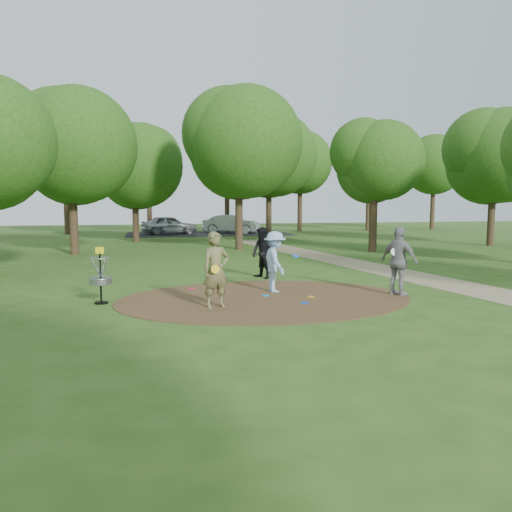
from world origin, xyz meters
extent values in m
plane|color=#2D5119|center=(0.00, 0.00, 0.00)|extent=(100.00, 100.00, 0.00)
cylinder|color=#47301C|center=(0.00, 0.00, 0.01)|extent=(8.40, 8.40, 0.02)
cube|color=#8C7A5B|center=(6.50, 2.00, 0.01)|extent=(7.55, 39.89, 0.01)
cube|color=black|center=(2.00, 30.00, 0.00)|extent=(14.00, 8.00, 0.01)
imported|color=brown|center=(-1.52, -0.92, 0.99)|extent=(0.83, 0.65, 1.99)
cylinder|color=yellow|center=(-1.57, -1.16, 1.05)|extent=(0.22, 0.06, 0.22)
imported|color=#98BAE3|center=(0.54, 1.00, 0.93)|extent=(0.79, 1.26, 1.87)
cylinder|color=blue|center=(1.21, 1.04, 1.09)|extent=(0.30, 0.30, 0.08)
imported|color=black|center=(0.80, 3.76, 0.92)|extent=(1.02, 1.11, 1.84)
cylinder|color=#0C17DB|center=(1.06, 3.81, 0.82)|extent=(0.23, 0.12, 0.22)
imported|color=gray|center=(3.94, -0.38, 1.02)|extent=(1.01, 1.29, 2.05)
cylinder|color=white|center=(3.75, -0.41, 1.31)|extent=(0.22, 0.06, 0.22)
cylinder|color=#1CA0E0|center=(0.09, 0.35, 0.03)|extent=(0.22, 0.22, 0.02)
cylinder|color=blue|center=(0.88, -0.95, 0.03)|extent=(0.22, 0.22, 0.02)
cylinder|color=#D11444|center=(-1.93, 1.93, 0.03)|extent=(0.22, 0.22, 0.02)
imported|color=#A3A6AA|center=(-1.36, 30.03, 0.80)|extent=(5.00, 2.80, 1.61)
imported|color=#A3A7AB|center=(4.06, 29.96, 0.82)|extent=(5.27, 3.52, 1.64)
cylinder|color=orange|center=(1.33, -0.14, 0.03)|extent=(0.22, 0.22, 0.02)
cylinder|color=black|center=(-4.50, 0.30, 0.68)|extent=(0.05, 0.05, 1.35)
cylinder|color=black|center=(-4.50, 0.30, 0.02)|extent=(0.36, 0.36, 0.04)
cylinder|color=gray|center=(-4.50, 0.30, 0.62)|extent=(0.60, 0.60, 0.16)
torus|color=gray|center=(-4.50, 0.30, 0.70)|extent=(0.63, 0.63, 0.03)
torus|color=gray|center=(-4.50, 0.30, 1.25)|extent=(0.58, 0.58, 0.02)
cube|color=yellow|center=(-4.50, 0.30, 1.45)|extent=(0.22, 0.02, 0.18)
cylinder|color=#332316|center=(-7.00, 14.00, 1.90)|extent=(0.44, 0.44, 3.80)
sphere|color=#234713|center=(-7.00, 14.00, 5.44)|extent=(5.97, 5.97, 5.97)
cylinder|color=#332316|center=(2.00, 15.00, 2.09)|extent=(0.44, 0.44, 4.18)
sphere|color=#234713|center=(2.00, 15.00, 5.94)|extent=(6.40, 6.40, 6.40)
cylinder|color=#332316|center=(9.00, 12.00, 1.80)|extent=(0.44, 0.44, 3.61)
sphere|color=#234713|center=(9.00, 12.00, 4.80)|extent=(4.33, 4.33, 4.33)
cylinder|color=#332316|center=(-4.00, 22.00, 1.71)|extent=(0.44, 0.44, 3.42)
sphere|color=#234713|center=(-4.00, 22.00, 5.01)|extent=(5.79, 5.79, 5.79)
cylinder|color=#332316|center=(6.00, 24.00, 2.19)|extent=(0.44, 0.44, 4.37)
sphere|color=#234713|center=(6.00, 24.00, 6.13)|extent=(6.39, 6.39, 6.39)
cylinder|color=#332316|center=(18.00, 14.00, 1.90)|extent=(0.44, 0.44, 3.80)
sphere|color=#234713|center=(18.00, 14.00, 5.41)|extent=(5.85, 5.85, 5.85)
camera|label=1|loc=(-3.24, -13.61, 2.73)|focal=35.00mm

